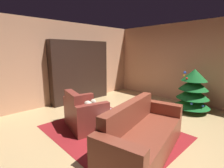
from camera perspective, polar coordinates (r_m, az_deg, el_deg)
The scene contains 11 objects.
ground_plane at distance 4.06m, azimuth 5.32°, elevation -14.42°, with size 7.02×7.02×0.00m, color tan.
wall_back at distance 6.22m, azimuth 23.92°, elevation 6.55°, with size 5.71×0.06×2.70m, color tan.
wall_left at distance 5.92m, azimuth -15.62°, elevation 6.90°, with size 0.06×5.97×2.70m, color tan.
area_rug at distance 3.84m, azimuth -0.17°, elevation -15.92°, with size 2.84×2.21×0.01m, color maroon.
bookshelf_unit at distance 6.03m, azimuth -9.66°, elevation 3.98°, with size 0.33×2.18×2.10m.
armchair_red at distance 3.97m, azimuth -9.42°, elevation -10.14°, with size 1.14×0.95×0.87m.
couch_red at distance 3.08m, azimuth 10.38°, elevation -17.07°, with size 1.24×2.19×0.87m.
coffee_table at distance 3.64m, azimuth 1.35°, elevation -10.66°, with size 0.70×0.70×0.44m.
book_stack_on_table at distance 3.60m, azimuth 1.70°, elevation -9.69°, with size 0.17×0.19×0.06m.
bottle_on_table at distance 3.58m, azimuth 4.46°, elevation -8.65°, with size 0.07×0.07×0.26m.
decorated_tree at distance 5.34m, azimuth 25.91°, elevation -2.02°, with size 0.98×0.98×1.26m.
Camera 1 is at (2.39, -2.77, 1.75)m, focal length 26.77 mm.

